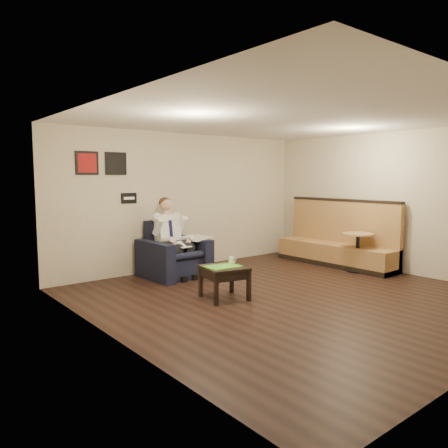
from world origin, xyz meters
TOP-DOWN VIEW (x-y plane):
  - ground at (0.00, 0.00)m, footprint 6.00×6.00m
  - wall_back at (0.00, 3.00)m, footprint 6.00×0.02m
  - wall_left at (-3.00, 0.00)m, footprint 0.02×6.00m
  - wall_right at (3.00, 0.00)m, footprint 0.02×6.00m
  - ceiling at (0.00, 0.00)m, footprint 6.00×6.00m
  - seating_sign at (-1.30, 2.98)m, footprint 0.32×0.02m
  - art_print_left at (-2.10, 2.98)m, footprint 0.42×0.03m
  - art_print_right at (-1.55, 2.98)m, footprint 0.42×0.03m
  - armchair at (-0.70, 2.36)m, footprint 1.13×1.13m
  - seated_man at (-0.69, 2.22)m, footprint 0.73×1.06m
  - lap_papers at (-0.69, 2.11)m, footprint 0.28×0.37m
  - newspaper at (-0.25, 2.26)m, footprint 0.51×0.61m
  - side_table at (-0.92, 0.56)m, footprint 0.75×0.75m
  - green_folder at (-0.96, 0.55)m, footprint 0.54×0.40m
  - coffee_mug at (-0.69, 0.66)m, footprint 0.11×0.11m
  - smartphone at (-0.82, 0.73)m, footprint 0.18×0.13m
  - banquette at (2.59, 1.09)m, footprint 0.65×2.74m
  - cafe_table at (2.43, 0.41)m, footprint 0.69×0.69m

SIDE VIEW (x-z plane):
  - ground at x=0.00m, z-range 0.00..0.00m
  - side_table at x=-0.92m, z-range 0.00..0.52m
  - cafe_table at x=2.43m, z-range 0.00..0.78m
  - smartphone at x=-0.82m, z-range 0.52..0.53m
  - green_folder at x=-0.96m, z-range 0.52..0.53m
  - armchair at x=-0.70m, z-range 0.00..1.06m
  - coffee_mug at x=-0.69m, z-range 0.52..0.62m
  - lap_papers at x=-0.69m, z-range 0.65..0.65m
  - banquette at x=2.59m, z-range 0.00..1.40m
  - newspaper at x=-0.25m, z-range 0.71..0.73m
  - seated_man at x=-0.69m, z-range 0.00..1.45m
  - wall_back at x=0.00m, z-range 0.00..2.80m
  - wall_left at x=-3.00m, z-range 0.00..2.80m
  - wall_right at x=3.00m, z-range 0.00..2.80m
  - seating_sign at x=-1.30m, z-range 1.40..1.60m
  - art_print_left at x=-2.10m, z-range 1.94..2.36m
  - art_print_right at x=-1.55m, z-range 1.94..2.36m
  - ceiling at x=0.00m, z-range 2.79..2.81m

